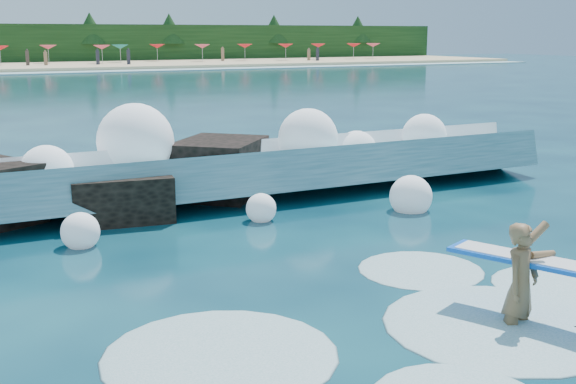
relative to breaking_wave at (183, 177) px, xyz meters
name	(u,v)px	position (x,y,z in m)	size (l,w,h in m)	color
ground	(258,316)	(-1.41, -7.04, -0.57)	(200.00, 200.00, 0.00)	#072438
breaking_wave	(183,177)	(0.00, 0.00, 0.00)	(18.88, 2.90, 1.63)	teal
rock_cluster	(94,190)	(-2.06, -0.12, -0.07)	(8.75, 3.54, 1.56)	black
surfer_with_board	(524,280)	(1.57, -8.92, 0.06)	(1.40, 2.87, 1.69)	olive
wave_spray	(159,155)	(-0.56, -0.04, 0.57)	(14.41, 4.91, 2.42)	white
surf_foam	(424,326)	(0.39, -8.37, -0.57)	(8.92, 5.66, 0.16)	silver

